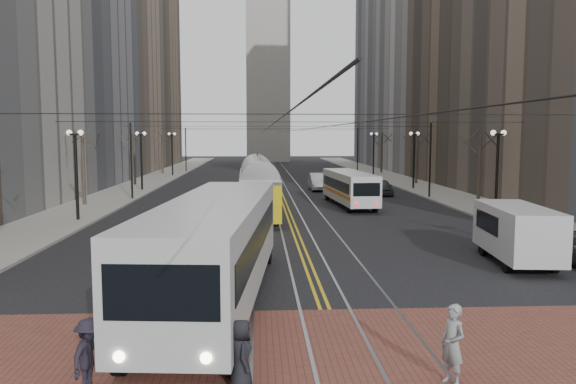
{
  "coord_description": "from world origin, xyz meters",
  "views": [
    {
      "loc": [
        -2.1,
        -18.31,
        5.55
      ],
      "look_at": [
        -0.78,
        6.73,
        3.0
      ],
      "focal_mm": 35.0,
      "sensor_mm": 36.0,
      "label": 1
    }
  ],
  "objects": [
    {
      "name": "building_right_far",
      "position": [
        25.5,
        86.0,
        20.0
      ],
      "size": [
        16.0,
        20.0,
        40.0
      ],
      "primitive_type": "cube",
      "color": "slate",
      "rests_on": "ground"
    },
    {
      "name": "street_trees",
      "position": [
        0.0,
        35.25,
        2.8
      ],
      "size": [
        31.68,
        53.28,
        5.6
      ],
      "color": "#382D23",
      "rests_on": "ground"
    },
    {
      "name": "streetcar",
      "position": [
        -2.15,
        20.43,
        1.56
      ],
      "size": [
        2.79,
        13.3,
        3.12
      ],
      "primitive_type": "cube",
      "rotation": [
        0.0,
        0.0,
        0.02
      ],
      "color": "gold",
      "rests_on": "ground"
    },
    {
      "name": "transit_bus",
      "position": [
        -3.5,
        0.0,
        1.72
      ],
      "size": [
        4.11,
        14.0,
        3.45
      ],
      "primitive_type": "cube",
      "rotation": [
        0.0,
        0.0,
        -0.09
      ],
      "color": "#BBBBBB",
      "rests_on": "ground"
    },
    {
      "name": "pedestrian_b",
      "position": [
        2.18,
        -6.5,
        0.92
      ],
      "size": [
        0.66,
        0.78,
        1.82
      ],
      "primitive_type": "imported",
      "rotation": [
        0.0,
        0.0,
        5.11
      ],
      "color": "gray",
      "rests_on": "crosswalk_band"
    },
    {
      "name": "pedestrian_d",
      "position": [
        -5.75,
        -6.5,
        0.84
      ],
      "size": [
        0.9,
        1.2,
        1.65
      ],
      "primitive_type": "imported",
      "rotation": [
        0.0,
        0.0,
        1.27
      ],
      "color": "black",
      "rests_on": "crosswalk_band"
    },
    {
      "name": "building_left_mid",
      "position": [
        -25.5,
        46.0,
        17.0
      ],
      "size": [
        16.0,
        20.0,
        34.0
      ],
      "primitive_type": "cube",
      "color": "slate",
      "rests_on": "ground"
    },
    {
      "name": "sedan_grey",
      "position": [
        9.34,
        33.03,
        0.73
      ],
      "size": [
        2.01,
        4.37,
        1.45
      ],
      "primitive_type": "imported",
      "rotation": [
        0.0,
        0.0,
        -0.07
      ],
      "color": "#3B3F42",
      "rests_on": "ground"
    },
    {
      "name": "trolley_wires",
      "position": [
        0.0,
        34.83,
        3.77
      ],
      "size": [
        25.96,
        120.0,
        6.6
      ],
      "color": "black",
      "rests_on": "ground"
    },
    {
      "name": "cargo_van",
      "position": [
        9.02,
        5.0,
        1.25
      ],
      "size": [
        2.73,
        5.83,
        2.49
      ],
      "primitive_type": "cube",
      "rotation": [
        0.0,
        0.0,
        -0.1
      ],
      "color": "#BCBCBC",
      "rests_on": "ground"
    },
    {
      "name": "building_left_far",
      "position": [
        -25.5,
        86.0,
        20.0
      ],
      "size": [
        16.0,
        20.0,
        40.0
      ],
      "primitive_type": "cube",
      "color": "brown",
      "rests_on": "ground"
    },
    {
      "name": "lamp_posts",
      "position": [
        -0.0,
        28.75,
        2.8
      ],
      "size": [
        27.6,
        57.2,
        5.6
      ],
      "color": "black",
      "rests_on": "ground"
    },
    {
      "name": "crosswalk_band",
      "position": [
        0.0,
        -4.0,
        0.01
      ],
      "size": [
        25.0,
        6.0,
        0.01
      ],
      "primitive_type": "cube",
      "color": "brown",
      "rests_on": "ground"
    },
    {
      "name": "sidewalk_left",
      "position": [
        -15.0,
        45.0,
        0.07
      ],
      "size": [
        5.0,
        140.0,
        0.15
      ],
      "primitive_type": "cube",
      "color": "gray",
      "rests_on": "ground"
    },
    {
      "name": "rear_bus",
      "position": [
        5.0,
        25.09,
        1.34
      ],
      "size": [
        2.98,
        10.4,
        2.68
      ],
      "primitive_type": "cube",
      "rotation": [
        0.0,
        0.0,
        0.07
      ],
      "color": "silver",
      "rests_on": "ground"
    },
    {
      "name": "centre_lines",
      "position": [
        0.0,
        45.0,
        0.01
      ],
      "size": [
        0.42,
        130.0,
        0.01
      ],
      "primitive_type": "cube",
      "color": "gold",
      "rests_on": "ground"
    },
    {
      "name": "sedan_silver",
      "position": [
        4.0,
        37.96,
        0.85
      ],
      "size": [
        1.8,
        5.15,
        1.7
      ],
      "primitive_type": "imported",
      "rotation": [
        0.0,
        0.0,
        0.0
      ],
      "color": "#A4A6AB",
      "rests_on": "ground"
    },
    {
      "name": "building_right_mid",
      "position": [
        25.5,
        46.0,
        17.0
      ],
      "size": [
        16.0,
        20.0,
        34.0
      ],
      "primitive_type": "cube",
      "color": "brown",
      "rests_on": "ground"
    },
    {
      "name": "streetcar_rails",
      "position": [
        0.0,
        45.0,
        0.0
      ],
      "size": [
        4.8,
        130.0,
        0.02
      ],
      "primitive_type": "cube",
      "color": "gray",
      "rests_on": "ground"
    },
    {
      "name": "pedestrian_a",
      "position": [
        -2.5,
        -6.5,
        0.79
      ],
      "size": [
        0.64,
        0.85,
        1.56
      ],
      "primitive_type": "imported",
      "rotation": [
        0.0,
        0.0,
        1.77
      ],
      "color": "black",
      "rests_on": "crosswalk_band"
    },
    {
      "name": "sidewalk_right",
      "position": [
        15.0,
        45.0,
        0.07
      ],
      "size": [
        5.0,
        140.0,
        0.15
      ],
      "primitive_type": "cube",
      "color": "gray",
      "rests_on": "ground"
    },
    {
      "name": "ground",
      "position": [
        0.0,
        0.0,
        0.0
      ],
      "size": [
        260.0,
        260.0,
        0.0
      ],
      "primitive_type": "plane",
      "color": "black",
      "rests_on": "ground"
    }
  ]
}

